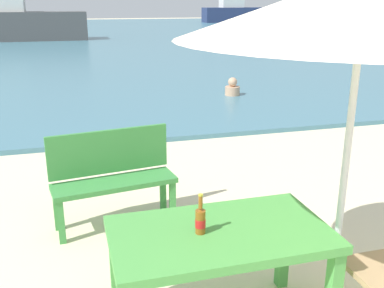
% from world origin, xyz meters
% --- Properties ---
extents(sea_water, '(120.00, 50.00, 0.08)m').
position_xyz_m(sea_water, '(0.00, 30.00, 0.04)').
color(sea_water, teal).
rests_on(sea_water, ground_plane).
extents(picnic_table_green, '(1.40, 0.80, 0.76)m').
position_xyz_m(picnic_table_green, '(-0.89, 0.74, 0.65)').
color(picnic_table_green, '#4C9E47').
rests_on(picnic_table_green, ground_plane).
extents(beer_bottle_amber, '(0.07, 0.07, 0.26)m').
position_xyz_m(beer_bottle_amber, '(-1.02, 0.74, 0.85)').
color(beer_bottle_amber, brown).
rests_on(beer_bottle_amber, picnic_table_green).
extents(patio_umbrella, '(2.10, 2.10, 2.30)m').
position_xyz_m(patio_umbrella, '(-0.16, 0.55, 2.12)').
color(patio_umbrella, silver).
rests_on(patio_umbrella, ground_plane).
extents(bench_green_left, '(1.24, 0.53, 0.95)m').
position_xyz_m(bench_green_left, '(-1.40, 2.51, 0.54)').
color(bench_green_left, '#3D8C42').
rests_on(bench_green_left, ground_plane).
extents(swimmer_person, '(0.34, 0.34, 0.41)m').
position_xyz_m(swimmer_person, '(1.89, 7.88, 0.24)').
color(swimmer_person, tan).
rests_on(swimmer_person, sea_water).
extents(boat_cargo_ship, '(7.15, 1.95, 2.60)m').
position_xyz_m(boat_cargo_ship, '(15.63, 43.37, 1.01)').
color(boat_cargo_ship, navy).
rests_on(boat_cargo_ship, sea_water).
extents(boat_sailboat, '(7.47, 2.04, 2.71)m').
position_xyz_m(boat_sailboat, '(-4.31, 25.29, 1.06)').
color(boat_sailboat, '#4C4C4C').
rests_on(boat_sailboat, sea_water).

